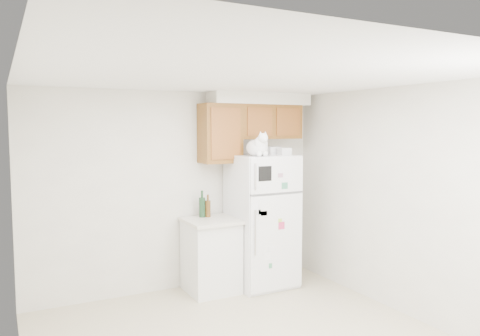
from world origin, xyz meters
TOP-DOWN VIEW (x-y plane):
  - room_shell at (0.12, 0.24)m, footprint 3.84×4.04m
  - refrigerator at (0.99, 1.61)m, footprint 0.76×0.78m
  - base_counter at (0.30, 1.68)m, footprint 0.64×0.64m
  - cat at (0.83, 1.42)m, footprint 0.30×0.44m
  - storage_box_back at (1.18, 1.65)m, footprint 0.20×0.16m
  - storage_box_front at (1.25, 1.48)m, footprint 0.15×0.12m
  - bottle_green at (0.25, 1.83)m, footprint 0.08×0.08m
  - bottle_amber at (0.32, 1.81)m, footprint 0.07×0.07m

SIDE VIEW (x-z plane):
  - base_counter at x=0.30m, z-range 0.00..0.92m
  - refrigerator at x=0.99m, z-range 0.00..1.70m
  - bottle_amber at x=0.32m, z-range 0.92..1.21m
  - bottle_green at x=0.25m, z-range 0.92..1.26m
  - room_shell at x=0.12m, z-range 0.41..2.93m
  - storage_box_front at x=1.25m, z-range 1.70..1.79m
  - storage_box_back at x=1.18m, z-range 1.70..1.80m
  - cat at x=0.83m, z-range 1.66..1.97m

